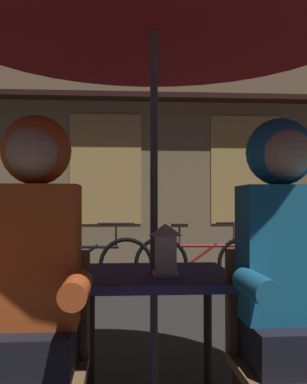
{
  "coord_description": "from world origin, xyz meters",
  "views": [
    {
      "loc": [
        -0.16,
        -2.18,
        1.06
      ],
      "look_at": [
        0.0,
        0.03,
        1.11
      ],
      "focal_mm": 43.93,
      "sensor_mm": 36.0,
      "label": 1
    }
  ],
  "objects_px": {
    "bicycle_third": "(83,264)",
    "person_left_hooded": "(32,262)",
    "person_right_hooded": "(287,259)",
    "bicycle_fourth": "(202,262)",
    "chair_left": "(34,355)",
    "chair_right": "(283,349)",
    "cafe_table": "(154,294)",
    "lantern": "(165,248)"
  },
  "relations": [
    {
      "from": "bicycle_third",
      "to": "person_left_hooded",
      "type": "bearing_deg",
      "value": -88.35
    },
    {
      "from": "person_right_hooded",
      "to": "bicycle_fourth",
      "type": "bearing_deg",
      "value": 84.63
    },
    {
      "from": "bicycle_third",
      "to": "bicycle_fourth",
      "type": "height_order",
      "value": "same"
    },
    {
      "from": "bicycle_third",
      "to": "bicycle_fourth",
      "type": "relative_size",
      "value": 1.0
    },
    {
      "from": "chair_left",
      "to": "chair_right",
      "type": "bearing_deg",
      "value": 0.0
    },
    {
      "from": "cafe_table",
      "to": "chair_right",
      "type": "relative_size",
      "value": 0.85
    },
    {
      "from": "cafe_table",
      "to": "bicycle_fourth",
      "type": "relative_size",
      "value": 0.44
    },
    {
      "from": "cafe_table",
      "to": "person_left_hooded",
      "type": "relative_size",
      "value": 0.53
    },
    {
      "from": "cafe_table",
      "to": "chair_right",
      "type": "height_order",
      "value": "chair_right"
    },
    {
      "from": "chair_left",
      "to": "chair_right",
      "type": "height_order",
      "value": "same"
    },
    {
      "from": "cafe_table",
      "to": "person_left_hooded",
      "type": "distance_m",
      "value": 0.67
    },
    {
      "from": "bicycle_third",
      "to": "chair_left",
      "type": "bearing_deg",
      "value": -88.32
    },
    {
      "from": "person_left_hooded",
      "to": "bicycle_third",
      "type": "distance_m",
      "value": 3.93
    },
    {
      "from": "cafe_table",
      "to": "lantern",
      "type": "relative_size",
      "value": 3.2
    },
    {
      "from": "person_left_hooded",
      "to": "chair_right",
      "type": "bearing_deg",
      "value": 3.39
    },
    {
      "from": "lantern",
      "to": "chair_right",
      "type": "relative_size",
      "value": 0.27
    },
    {
      "from": "cafe_table",
      "to": "person_left_hooded",
      "type": "xyz_separation_m",
      "value": [
        -0.48,
        -0.43,
        0.21
      ]
    },
    {
      "from": "bicycle_fourth",
      "to": "person_left_hooded",
      "type": "bearing_deg",
      "value": -108.64
    },
    {
      "from": "cafe_table",
      "to": "person_right_hooded",
      "type": "distance_m",
      "value": 0.67
    },
    {
      "from": "chair_right",
      "to": "person_right_hooded",
      "type": "bearing_deg",
      "value": -90.0
    },
    {
      "from": "chair_left",
      "to": "person_right_hooded",
      "type": "height_order",
      "value": "person_right_hooded"
    },
    {
      "from": "cafe_table",
      "to": "bicycle_fourth",
      "type": "xyz_separation_m",
      "value": [
        0.85,
        3.52,
        -0.29
      ]
    },
    {
      "from": "person_left_hooded",
      "to": "bicycle_third",
      "type": "xyz_separation_m",
      "value": [
        -0.11,
        3.89,
        -0.5
      ]
    },
    {
      "from": "cafe_table",
      "to": "chair_left",
      "type": "bearing_deg",
      "value": -142.45
    },
    {
      "from": "person_right_hooded",
      "to": "bicycle_fourth",
      "type": "xyz_separation_m",
      "value": [
        0.37,
        3.95,
        -0.5
      ]
    },
    {
      "from": "lantern",
      "to": "person_left_hooded",
      "type": "distance_m",
      "value": 0.62
    },
    {
      "from": "lantern",
      "to": "chair_left",
      "type": "distance_m",
      "value": 0.7
    },
    {
      "from": "cafe_table",
      "to": "lantern",
      "type": "xyz_separation_m",
      "value": [
        0.04,
        -0.1,
        0.22
      ]
    },
    {
      "from": "chair_left",
      "to": "bicycle_third",
      "type": "relative_size",
      "value": 0.52
    },
    {
      "from": "person_right_hooded",
      "to": "bicycle_fourth",
      "type": "relative_size",
      "value": 0.83
    },
    {
      "from": "cafe_table",
      "to": "person_right_hooded",
      "type": "bearing_deg",
      "value": -41.57
    },
    {
      "from": "person_right_hooded",
      "to": "lantern",
      "type": "bearing_deg",
      "value": 142.87
    },
    {
      "from": "lantern",
      "to": "bicycle_third",
      "type": "bearing_deg",
      "value": 100.13
    },
    {
      "from": "chair_right",
      "to": "bicycle_fourth",
      "type": "xyz_separation_m",
      "value": [
        0.37,
        3.89,
        -0.14
      ]
    },
    {
      "from": "chair_left",
      "to": "bicycle_third",
      "type": "height_order",
      "value": "chair_left"
    },
    {
      "from": "person_left_hooded",
      "to": "person_right_hooded",
      "type": "bearing_deg",
      "value": 0.0
    },
    {
      "from": "chair_left",
      "to": "person_left_hooded",
      "type": "distance_m",
      "value": 0.36
    },
    {
      "from": "chair_left",
      "to": "person_left_hooded",
      "type": "xyz_separation_m",
      "value": [
        -0.0,
        -0.06,
        0.36
      ]
    },
    {
      "from": "cafe_table",
      "to": "chair_left",
      "type": "distance_m",
      "value": 0.62
    },
    {
      "from": "cafe_table",
      "to": "person_left_hooded",
      "type": "bearing_deg",
      "value": -138.43
    },
    {
      "from": "chair_left",
      "to": "chair_right",
      "type": "xyz_separation_m",
      "value": [
        0.96,
        0.0,
        0.0
      ]
    },
    {
      "from": "chair_left",
      "to": "bicycle_fourth",
      "type": "xyz_separation_m",
      "value": [
        1.33,
        3.89,
        -0.14
      ]
    }
  ]
}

